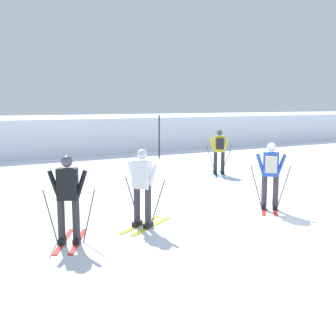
{
  "coord_description": "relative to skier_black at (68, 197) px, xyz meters",
  "views": [
    {
      "loc": [
        -6.73,
        -7.26,
        2.66
      ],
      "look_at": [
        -0.62,
        2.86,
        0.9
      ],
      "focal_mm": 46.11,
      "sensor_mm": 36.0,
      "label": 1
    }
  ],
  "objects": [
    {
      "name": "ground_plane",
      "position": [
        4.23,
        -0.54,
        -0.92
      ],
      "size": [
        120.0,
        120.0,
        0.0
      ],
      "primitive_type": "plane",
      "color": "silver"
    },
    {
      "name": "skier_black",
      "position": [
        0.0,
        0.0,
        0.0
      ],
      "size": [
        1.11,
        1.58,
        1.71
      ],
      "color": "red",
      "rests_on": "ground"
    },
    {
      "name": "trail_marker_pole",
      "position": [
        8.03,
        10.5,
        0.15
      ],
      "size": [
        0.06,
        0.06,
        2.14
      ],
      "primitive_type": "cylinder",
      "color": "black",
      "rests_on": "ground"
    },
    {
      "name": "skier_yellow",
      "position": [
        7.5,
        5.03,
        0.04
      ],
      "size": [
        1.15,
        1.56,
        1.71
      ],
      "color": "#237AC6",
      "rests_on": "ground"
    },
    {
      "name": "skier_white",
      "position": [
        1.73,
        0.26,
        -0.0
      ],
      "size": [
        1.56,
        1.15,
        1.71
      ],
      "color": "gold",
      "rests_on": "ground"
    },
    {
      "name": "far_snow_ridge",
      "position": [
        4.23,
        17.48,
        0.04
      ],
      "size": [
        80.0,
        8.69,
        1.91
      ],
      "primitive_type": "cube",
      "color": "silver",
      "rests_on": "ground"
    },
    {
      "name": "skier_blue",
      "position": [
        5.2,
        -0.02,
        0.04
      ],
      "size": [
        1.36,
        1.42,
        1.71
      ],
      "color": "red",
      "rests_on": "ground"
    }
  ]
}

